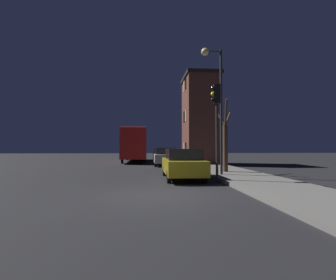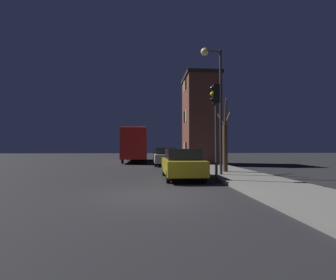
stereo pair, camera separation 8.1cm
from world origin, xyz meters
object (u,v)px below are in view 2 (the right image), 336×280
bare_tree (225,142)px  bus (136,143)px  streetlamp (215,89)px  car_mid_lane (165,156)px  traffic_light (215,112)px  car_far_lane (161,154)px  car_near_lane (182,163)px

bare_tree → bus: bare_tree is taller
streetlamp → car_mid_lane: (-2.21, 8.88, -4.07)m
streetlamp → traffic_light: (-0.57, -2.26, -1.60)m
bare_tree → bus: (-6.13, 13.90, 0.17)m
bare_tree → car_mid_lane: (-3.25, 7.26, -1.17)m
car_mid_lane → car_far_lane: car_mid_lane is taller
streetlamp → bus: (-5.09, 15.52, -2.73)m
traffic_light → car_mid_lane: size_ratio=1.05×
bare_tree → car_near_lane: bare_tree is taller
car_mid_lane → car_far_lane: bearing=89.4°
streetlamp → traffic_light: streetlamp is taller
streetlamp → car_far_lane: (-2.13, 16.53, -4.10)m
streetlamp → bus: 16.56m
streetlamp → bare_tree: streetlamp is taller
streetlamp → car_near_lane: bearing=-159.1°
car_mid_lane → car_near_lane: bearing=-88.4°
car_near_lane → streetlamp: bearing=20.9°
bus → bare_tree: bearing=-66.2°
car_mid_lane → car_far_lane: (0.07, 7.65, -0.04)m
traffic_light → car_far_lane: 19.02m
traffic_light → bare_tree: (1.61, 3.88, -1.30)m
car_mid_lane → traffic_light: bearing=-81.6°
traffic_light → bare_tree: size_ratio=1.04×
bus → car_near_lane: (3.14, -16.26, -1.33)m
traffic_light → car_near_lane: size_ratio=0.97×
streetlamp → bus: bearing=108.2°
bare_tree → bus: 15.20m
car_near_lane → car_mid_lane: 9.62m
streetlamp → traffic_light: 2.83m
traffic_light → car_far_lane: bearing=94.8°
bus → car_far_lane: bus is taller
streetlamp → bare_tree: size_ratio=1.60×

